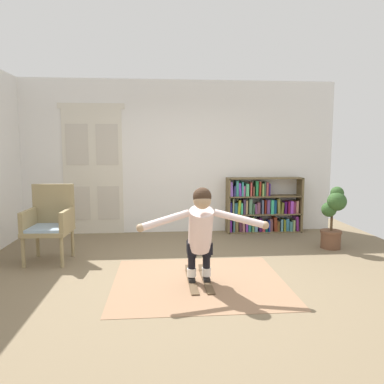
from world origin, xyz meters
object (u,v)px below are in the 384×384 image
(person_skier, at_px, (201,228))
(wicker_chair, at_px, (50,221))
(potted_plant, at_px, (333,214))
(bookshelf, at_px, (262,208))
(skis_pair, at_px, (199,279))

(person_skier, bearing_deg, wicker_chair, 149.86)
(wicker_chair, relative_size, person_skier, 0.76)
(potted_plant, bearing_deg, wicker_chair, -176.61)
(bookshelf, xyz_separation_m, wicker_chair, (-3.54, -1.53, 0.12))
(potted_plant, bearing_deg, skis_pair, -151.11)
(wicker_chair, distance_m, skis_pair, 2.36)
(wicker_chair, height_order, person_skier, person_skier)
(skis_pair, bearing_deg, potted_plant, 28.89)
(wicker_chair, xyz_separation_m, skis_pair, (2.06, -1.01, -0.56))
(person_skier, bearing_deg, skis_pair, 90.99)
(bookshelf, relative_size, skis_pair, 1.66)
(potted_plant, relative_size, skis_pair, 1.15)
(bookshelf, distance_m, wicker_chair, 3.86)
(bookshelf, bearing_deg, skis_pair, -120.24)
(bookshelf, xyz_separation_m, skis_pair, (-1.48, -2.55, -0.44))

